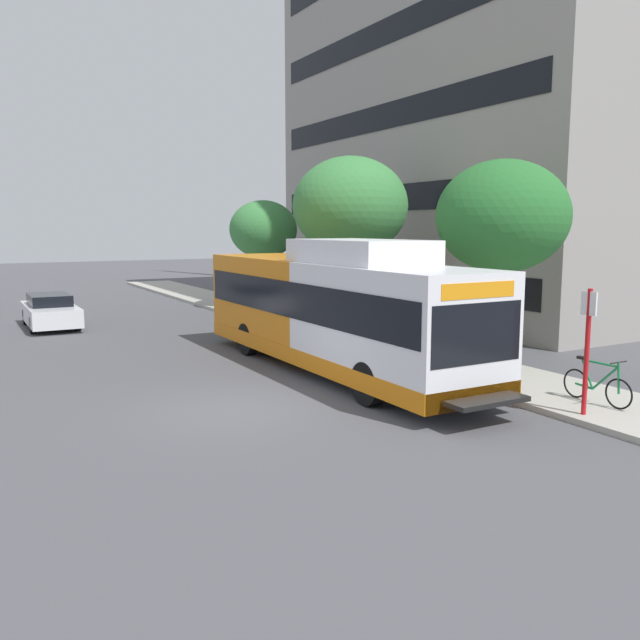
{
  "coord_description": "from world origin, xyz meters",
  "views": [
    {
      "loc": [
        -5.25,
        -12.99,
        3.95
      ],
      "look_at": [
        2.9,
        1.5,
        1.6
      ],
      "focal_mm": 36.75,
      "sensor_mm": 36.0,
      "label": 1
    }
  ],
  "objects_px": {
    "parked_car_far_lane": "(50,311)",
    "bus_stop_sign_pole": "(587,342)",
    "street_tree_far_block": "(263,230)",
    "transit_bus": "(332,310)",
    "street_tree_mid_block": "(350,206)",
    "bicycle_parked": "(597,384)",
    "street_tree_near_stop": "(502,217)"
  },
  "relations": [
    {
      "from": "street_tree_near_stop",
      "to": "street_tree_mid_block",
      "type": "xyz_separation_m",
      "value": [
        -0.16,
        7.7,
        0.5
      ]
    },
    {
      "from": "street_tree_mid_block",
      "to": "bus_stop_sign_pole",
      "type": "bearing_deg",
      "value": -99.53
    },
    {
      "from": "transit_bus",
      "to": "street_tree_mid_block",
      "type": "height_order",
      "value": "street_tree_mid_block"
    },
    {
      "from": "street_tree_near_stop",
      "to": "bus_stop_sign_pole",
      "type": "bearing_deg",
      "value": -115.31
    },
    {
      "from": "bus_stop_sign_pole",
      "to": "street_tree_near_stop",
      "type": "relative_size",
      "value": 0.46
    },
    {
      "from": "transit_bus",
      "to": "bicycle_parked",
      "type": "relative_size",
      "value": 6.96
    },
    {
      "from": "bicycle_parked",
      "to": "street_tree_near_stop",
      "type": "height_order",
      "value": "street_tree_near_stop"
    },
    {
      "from": "bus_stop_sign_pole",
      "to": "street_tree_far_block",
      "type": "xyz_separation_m",
      "value": [
        1.93,
        19.99,
        2.21
      ]
    },
    {
      "from": "street_tree_mid_block",
      "to": "street_tree_far_block",
      "type": "relative_size",
      "value": 1.27
    },
    {
      "from": "bicycle_parked",
      "to": "street_tree_mid_block",
      "type": "relative_size",
      "value": 0.27
    },
    {
      "from": "transit_bus",
      "to": "bus_stop_sign_pole",
      "type": "xyz_separation_m",
      "value": [
        2.08,
        -6.68,
        -0.05
      ]
    },
    {
      "from": "street_tree_near_stop",
      "to": "street_tree_mid_block",
      "type": "height_order",
      "value": "street_tree_mid_block"
    },
    {
      "from": "transit_bus",
      "to": "parked_car_far_lane",
      "type": "bearing_deg",
      "value": 114.9
    },
    {
      "from": "transit_bus",
      "to": "street_tree_far_block",
      "type": "height_order",
      "value": "street_tree_far_block"
    },
    {
      "from": "bus_stop_sign_pole",
      "to": "street_tree_far_block",
      "type": "relative_size",
      "value": 0.51
    },
    {
      "from": "bus_stop_sign_pole",
      "to": "street_tree_near_stop",
      "type": "height_order",
      "value": "street_tree_near_stop"
    },
    {
      "from": "bus_stop_sign_pole",
      "to": "bicycle_parked",
      "type": "bearing_deg",
      "value": 24.97
    },
    {
      "from": "street_tree_mid_block",
      "to": "transit_bus",
      "type": "bearing_deg",
      "value": -125.79
    },
    {
      "from": "bus_stop_sign_pole",
      "to": "street_tree_far_block",
      "type": "height_order",
      "value": "street_tree_far_block"
    },
    {
      "from": "bus_stop_sign_pole",
      "to": "street_tree_mid_block",
      "type": "height_order",
      "value": "street_tree_mid_block"
    },
    {
      "from": "transit_bus",
      "to": "parked_car_far_lane",
      "type": "height_order",
      "value": "transit_bus"
    },
    {
      "from": "transit_bus",
      "to": "street_tree_far_block",
      "type": "xyz_separation_m",
      "value": [
        4.0,
        13.31,
        2.15
      ]
    },
    {
      "from": "bus_stop_sign_pole",
      "to": "bicycle_parked",
      "type": "xyz_separation_m",
      "value": [
        0.97,
        0.45,
        -1.09
      ]
    },
    {
      "from": "transit_bus",
      "to": "parked_car_far_lane",
      "type": "distance_m",
      "value": 13.71
    },
    {
      "from": "street_tree_far_block",
      "to": "parked_car_far_lane",
      "type": "xyz_separation_m",
      "value": [
        -9.76,
        -0.91,
        -3.2
      ]
    },
    {
      "from": "parked_car_far_lane",
      "to": "street_tree_near_stop",
      "type": "bearing_deg",
      "value": -54.85
    },
    {
      "from": "parked_car_far_lane",
      "to": "bus_stop_sign_pole",
      "type": "bearing_deg",
      "value": -67.69
    },
    {
      "from": "bus_stop_sign_pole",
      "to": "street_tree_far_block",
      "type": "distance_m",
      "value": 20.21
    },
    {
      "from": "bus_stop_sign_pole",
      "to": "street_tree_mid_block",
      "type": "bearing_deg",
      "value": 80.47
    },
    {
      "from": "bicycle_parked",
      "to": "street_tree_near_stop",
      "type": "xyz_separation_m",
      "value": [
        1.29,
        4.31,
        3.68
      ]
    },
    {
      "from": "bicycle_parked",
      "to": "transit_bus",
      "type": "bearing_deg",
      "value": 116.01
    },
    {
      "from": "street_tree_far_block",
      "to": "transit_bus",
      "type": "bearing_deg",
      "value": -106.74
    }
  ]
}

